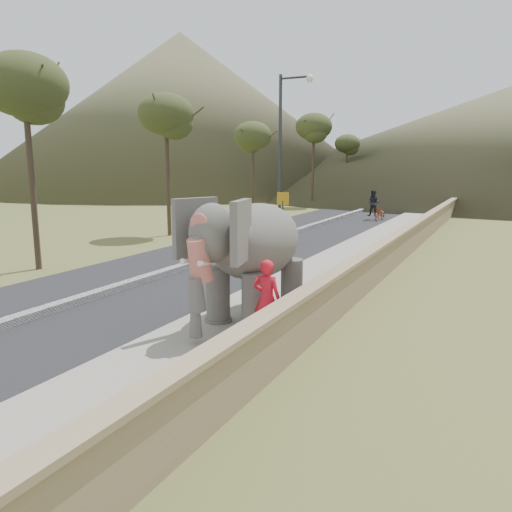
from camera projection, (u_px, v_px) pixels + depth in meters
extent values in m
plane|color=olive|center=(172.00, 373.00, 9.19)|extent=(160.00, 160.00, 0.00)
cube|color=black|center=(219.00, 258.00, 20.18)|extent=(7.00, 120.00, 0.03)
cube|color=black|center=(219.00, 256.00, 20.16)|extent=(0.35, 120.00, 0.22)
cube|color=#9E9687|center=(338.00, 268.00, 17.96)|extent=(3.00, 120.00, 0.15)
cube|color=tan|center=(384.00, 259.00, 17.14)|extent=(0.30, 120.00, 1.10)
cylinder|color=#2E2F34|center=(280.00, 159.00, 24.73)|extent=(0.16, 0.16, 8.00)
cylinder|color=#2E2F34|center=(296.00, 77.00, 23.67)|extent=(1.60, 0.10, 0.10)
sphere|color=#FFF2CC|center=(310.00, 79.00, 23.38)|extent=(0.36, 0.36, 0.36)
cylinder|color=#2D2D33|center=(283.00, 221.00, 24.41)|extent=(0.08, 0.08, 2.00)
cube|color=#C38B12|center=(283.00, 199.00, 24.21)|extent=(0.60, 0.05, 0.60)
cone|color=brown|center=(182.00, 112.00, 72.25)|extent=(60.00, 60.00, 22.00)
cone|color=brown|center=(511.00, 139.00, 67.15)|extent=(80.00, 80.00, 14.00)
imported|color=red|center=(267.00, 299.00, 10.39)|extent=(0.62, 0.41, 1.71)
imported|color=maroon|center=(380.00, 214.00, 33.30)|extent=(0.76, 1.72, 0.87)
imported|color=black|center=(374.00, 203.00, 33.38)|extent=(0.94, 0.77, 1.79)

